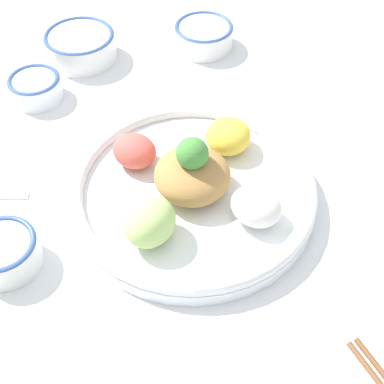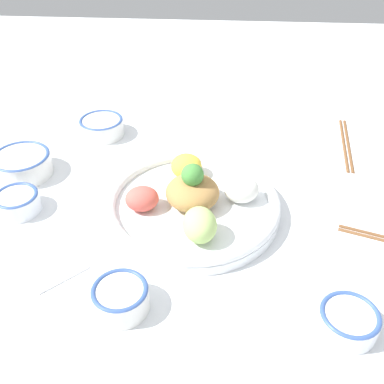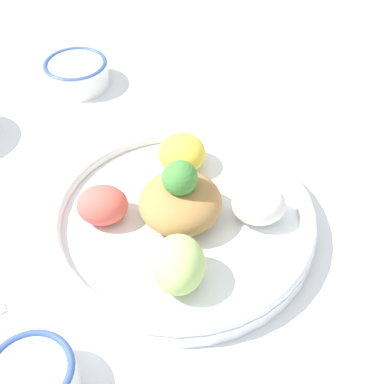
{
  "view_description": "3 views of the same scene",
  "coord_description": "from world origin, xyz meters",
  "px_view_note": "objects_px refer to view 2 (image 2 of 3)",
  "views": [
    {
      "loc": [
        0.32,
        0.29,
        0.54
      ],
      "look_at": [
        -0.0,
        -0.02,
        0.03
      ],
      "focal_mm": 50.0,
      "sensor_mm": 36.0,
      "label": 1
    },
    {
      "loc": [
        0.64,
        0.01,
        0.55
      ],
      "look_at": [
        0.03,
        -0.03,
        0.08
      ],
      "focal_mm": 42.0,
      "sensor_mm": 36.0,
      "label": 2
    },
    {
      "loc": [
        0.41,
        0.07,
        0.5
      ],
      "look_at": [
        -0.04,
        -0.02,
        0.03
      ],
      "focal_mm": 50.0,
      "sensor_mm": 36.0,
      "label": 3
    }
  ],
  "objects_px": {
    "rice_bowl_plain": "(102,126)",
    "rice_bowl_blue": "(17,201)",
    "sauce_bowl_dark": "(22,164)",
    "salad_platter": "(193,202)",
    "chopsticks_pair_near": "(346,144)",
    "serving_spoon_main": "(41,290)",
    "sauce_bowl_far": "(348,320)",
    "sauce_bowl_red": "(121,297)"
  },
  "relations": [
    {
      "from": "rice_bowl_plain",
      "to": "rice_bowl_blue",
      "type": "bearing_deg",
      "value": -17.95
    },
    {
      "from": "sauce_bowl_dark",
      "to": "salad_platter",
      "type": "bearing_deg",
      "value": 74.38
    },
    {
      "from": "sauce_bowl_dark",
      "to": "rice_bowl_blue",
      "type": "bearing_deg",
      "value": 16.16
    },
    {
      "from": "salad_platter",
      "to": "rice_bowl_plain",
      "type": "height_order",
      "value": "salad_platter"
    },
    {
      "from": "chopsticks_pair_near",
      "to": "serving_spoon_main",
      "type": "xyz_separation_m",
      "value": [
        0.47,
        -0.56,
        -0.0
      ]
    },
    {
      "from": "rice_bowl_plain",
      "to": "chopsticks_pair_near",
      "type": "bearing_deg",
      "value": 89.35
    },
    {
      "from": "sauce_bowl_dark",
      "to": "rice_bowl_plain",
      "type": "bearing_deg",
      "value": 143.3
    },
    {
      "from": "sauce_bowl_dark",
      "to": "sauce_bowl_far",
      "type": "relative_size",
      "value": 1.41
    },
    {
      "from": "rice_bowl_blue",
      "to": "serving_spoon_main",
      "type": "relative_size",
      "value": 0.75
    },
    {
      "from": "serving_spoon_main",
      "to": "sauce_bowl_far",
      "type": "bearing_deg",
      "value": -48.15
    },
    {
      "from": "rice_bowl_plain",
      "to": "serving_spoon_main",
      "type": "relative_size",
      "value": 0.93
    },
    {
      "from": "chopsticks_pair_near",
      "to": "rice_bowl_plain",
      "type": "bearing_deg",
      "value": -83.91
    },
    {
      "from": "sauce_bowl_far",
      "to": "chopsticks_pair_near",
      "type": "bearing_deg",
      "value": 168.6
    },
    {
      "from": "sauce_bowl_far",
      "to": "rice_bowl_plain",
      "type": "bearing_deg",
      "value": -137.68
    },
    {
      "from": "rice_bowl_plain",
      "to": "sauce_bowl_far",
      "type": "height_order",
      "value": "rice_bowl_plain"
    },
    {
      "from": "salad_platter",
      "to": "rice_bowl_blue",
      "type": "relative_size",
      "value": 3.96
    },
    {
      "from": "sauce_bowl_dark",
      "to": "sauce_bowl_far",
      "type": "distance_m",
      "value": 0.69
    },
    {
      "from": "salad_platter",
      "to": "rice_bowl_blue",
      "type": "xyz_separation_m",
      "value": [
        0.02,
        -0.33,
        -0.0
      ]
    },
    {
      "from": "rice_bowl_blue",
      "to": "chopsticks_pair_near",
      "type": "xyz_separation_m",
      "value": [
        -0.28,
        0.67,
        -0.02
      ]
    },
    {
      "from": "salad_platter",
      "to": "sauce_bowl_red",
      "type": "xyz_separation_m",
      "value": [
        0.23,
        -0.09,
        -0.0
      ]
    },
    {
      "from": "rice_bowl_blue",
      "to": "serving_spoon_main",
      "type": "distance_m",
      "value": 0.22
    },
    {
      "from": "rice_bowl_blue",
      "to": "sauce_bowl_dark",
      "type": "relative_size",
      "value": 0.69
    },
    {
      "from": "rice_bowl_plain",
      "to": "serving_spoon_main",
      "type": "xyz_separation_m",
      "value": [
        0.48,
        0.01,
        -0.02
      ]
    },
    {
      "from": "rice_bowl_plain",
      "to": "chopsticks_pair_near",
      "type": "distance_m",
      "value": 0.57
    },
    {
      "from": "salad_platter",
      "to": "serving_spoon_main",
      "type": "bearing_deg",
      "value": -47.31
    },
    {
      "from": "sauce_bowl_far",
      "to": "chopsticks_pair_near",
      "type": "xyz_separation_m",
      "value": [
        -0.51,
        0.1,
        -0.02
      ]
    },
    {
      "from": "chopsticks_pair_near",
      "to": "serving_spoon_main",
      "type": "distance_m",
      "value": 0.73
    },
    {
      "from": "chopsticks_pair_near",
      "to": "serving_spoon_main",
      "type": "relative_size",
      "value": 2.11
    },
    {
      "from": "sauce_bowl_red",
      "to": "salad_platter",
      "type": "bearing_deg",
      "value": 158.28
    },
    {
      "from": "sauce_bowl_red",
      "to": "sauce_bowl_dark",
      "type": "xyz_separation_m",
      "value": [
        -0.33,
        -0.27,
        0.0
      ]
    },
    {
      "from": "sauce_bowl_far",
      "to": "serving_spoon_main",
      "type": "distance_m",
      "value": 0.46
    },
    {
      "from": "rice_bowl_blue",
      "to": "sauce_bowl_dark",
      "type": "height_order",
      "value": "sauce_bowl_dark"
    },
    {
      "from": "sauce_bowl_dark",
      "to": "rice_bowl_plain",
      "type": "xyz_separation_m",
      "value": [
        -0.17,
        0.13,
        -0.0
      ]
    },
    {
      "from": "salad_platter",
      "to": "serving_spoon_main",
      "type": "distance_m",
      "value": 0.3
    },
    {
      "from": "rice_bowl_blue",
      "to": "sauce_bowl_red",
      "type": "bearing_deg",
      "value": 48.36
    },
    {
      "from": "salad_platter",
      "to": "sauce_bowl_red",
      "type": "distance_m",
      "value": 0.24
    },
    {
      "from": "sauce_bowl_dark",
      "to": "chopsticks_pair_near",
      "type": "distance_m",
      "value": 0.72
    },
    {
      "from": "salad_platter",
      "to": "chopsticks_pair_near",
      "type": "xyz_separation_m",
      "value": [
        -0.27,
        0.34,
        -0.02
      ]
    },
    {
      "from": "sauce_bowl_far",
      "to": "chopsticks_pair_near",
      "type": "height_order",
      "value": "sauce_bowl_far"
    },
    {
      "from": "rice_bowl_plain",
      "to": "chopsticks_pair_near",
      "type": "relative_size",
      "value": 0.44
    },
    {
      "from": "rice_bowl_blue",
      "to": "chopsticks_pair_near",
      "type": "height_order",
      "value": "rice_bowl_blue"
    },
    {
      "from": "salad_platter",
      "to": "serving_spoon_main",
      "type": "xyz_separation_m",
      "value": [
        0.2,
        -0.22,
        -0.02
      ]
    }
  ]
}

